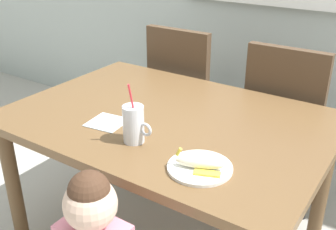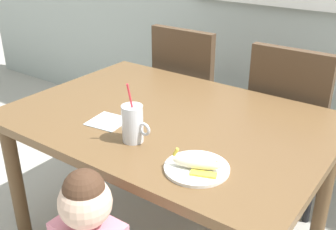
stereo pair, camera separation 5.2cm
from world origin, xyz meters
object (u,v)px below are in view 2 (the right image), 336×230
object	(u,v)px
dining_chair_right	(291,119)
snack_plate	(197,168)
milk_cup	(133,126)
paper_napkin	(108,121)
dining_table	(169,134)
dining_chair_left	(192,91)
peeled_banana	(197,164)

from	to	relation	value
dining_chair_right	snack_plate	distance (m)	1.01
milk_cup	paper_napkin	world-z (taller)	milk_cup
dining_table	snack_plate	bearing A→B (deg)	-42.01
milk_cup	paper_napkin	xyz separation A→B (m)	(-0.20, 0.06, -0.06)
milk_cup	dining_table	bearing A→B (deg)	94.59
dining_table	dining_chair_left	distance (m)	0.80
dining_chair_left	paper_napkin	size ratio (longest dim) A/B	6.40
peeled_banana	dining_chair_right	bearing A→B (deg)	90.46
snack_plate	dining_chair_right	bearing A→B (deg)	90.03
dining_chair_right	milk_cup	distance (m)	1.04
dining_chair_right	paper_napkin	xyz separation A→B (m)	(-0.52, -0.89, 0.19)
milk_cup	snack_plate	world-z (taller)	milk_cup
milk_cup	peeled_banana	bearing A→B (deg)	-7.22
dining_chair_left	snack_plate	xyz separation A→B (m)	(0.67, -1.02, 0.19)
dining_chair_left	peeled_banana	distance (m)	1.25
dining_table	dining_chair_left	xyz separation A→B (m)	(-0.34, 0.72, -0.10)
dining_table	peeled_banana	xyz separation A→B (m)	(0.34, -0.31, 0.12)
peeled_banana	milk_cup	bearing A→B (deg)	172.78
dining_table	snack_plate	size ratio (longest dim) A/B	6.15
dining_table	dining_chair_right	xyz separation A→B (m)	(0.34, 0.69, -0.10)
dining_chair_right	peeled_banana	distance (m)	1.02
dining_chair_left	milk_cup	distance (m)	1.08
dining_chair_left	dining_table	bearing A→B (deg)	114.99
milk_cup	peeled_banana	distance (m)	0.33
dining_chair_right	paper_napkin	world-z (taller)	dining_chair_right
milk_cup	snack_plate	size ratio (longest dim) A/B	1.09
dining_chair_left	milk_cup	world-z (taller)	milk_cup
dining_table	snack_plate	distance (m)	0.46
dining_table	peeled_banana	world-z (taller)	peeled_banana
dining_chair_left	paper_napkin	xyz separation A→B (m)	(0.16, -0.92, 0.19)
milk_cup	dining_chair_left	bearing A→B (deg)	109.83
dining_chair_right	paper_napkin	distance (m)	1.05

